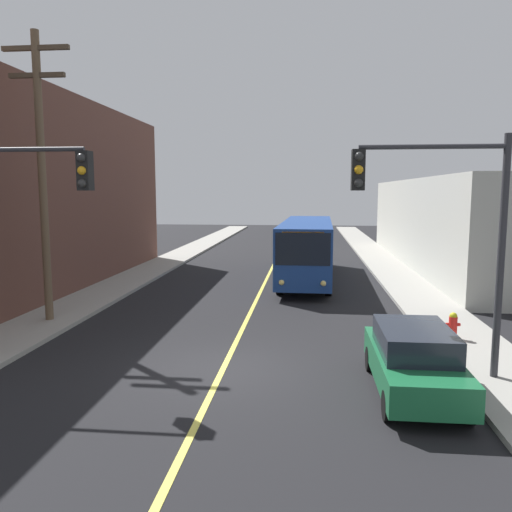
# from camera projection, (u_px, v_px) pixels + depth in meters

# --- Properties ---
(ground_plane) EXTENTS (120.00, 120.00, 0.00)m
(ground_plane) POSITION_uv_depth(u_px,v_px,m) (223.00, 369.00, 13.62)
(ground_plane) COLOR black
(sidewalk_left) EXTENTS (2.50, 90.00, 0.15)m
(sidewalk_left) POSITION_uv_depth(u_px,v_px,m) (110.00, 290.00, 24.23)
(sidewalk_left) COLOR gray
(sidewalk_left) RESTS_ON ground
(sidewalk_right) EXTENTS (2.50, 90.00, 0.15)m
(sidewalk_right) POSITION_uv_depth(u_px,v_px,m) (418.00, 296.00, 22.74)
(sidewalk_right) COLOR gray
(sidewalk_right) RESTS_ON ground
(lane_stripe_center) EXTENTS (0.16, 60.00, 0.01)m
(lane_stripe_center) POSITION_uv_depth(u_px,v_px,m) (268.00, 277.00, 28.42)
(lane_stripe_center) COLOR #D8CC4C
(lane_stripe_center) RESTS_ON ground
(building_right_warehouse) EXTENTS (12.00, 26.44, 5.57)m
(building_right_warehouse) POSITION_uv_depth(u_px,v_px,m) (501.00, 223.00, 32.04)
(building_right_warehouse) COLOR #B2B2A8
(building_right_warehouse) RESTS_ON ground
(city_bus) EXTENTS (2.89, 12.21, 3.20)m
(city_bus) POSITION_uv_depth(u_px,v_px,m) (307.00, 247.00, 27.28)
(city_bus) COLOR navy
(city_bus) RESTS_ON ground
(parked_car_green) EXTENTS (1.84, 4.41, 1.62)m
(parked_car_green) POSITION_uv_depth(u_px,v_px,m) (414.00, 359.00, 11.84)
(parked_car_green) COLOR #196038
(parked_car_green) RESTS_ON ground
(utility_pole_near) EXTENTS (2.40, 0.28, 10.10)m
(utility_pole_near) POSITION_uv_depth(u_px,v_px,m) (42.00, 165.00, 17.65)
(utility_pole_near) COLOR brown
(utility_pole_near) RESTS_ON sidewalk_left
(traffic_signal_left_corner) EXTENTS (3.75, 0.48, 6.00)m
(traffic_signal_left_corner) POSITION_uv_depth(u_px,v_px,m) (15.00, 210.00, 13.14)
(traffic_signal_left_corner) COLOR #2D2D33
(traffic_signal_left_corner) RESTS_ON sidewalk_left
(traffic_signal_right_corner) EXTENTS (3.75, 0.48, 6.00)m
(traffic_signal_right_corner) POSITION_uv_depth(u_px,v_px,m) (438.00, 211.00, 12.27)
(traffic_signal_right_corner) COLOR #2D2D33
(traffic_signal_right_corner) RESTS_ON sidewalk_right
(fire_hydrant) EXTENTS (0.44, 0.26, 0.84)m
(fire_hydrant) POSITION_uv_depth(u_px,v_px,m) (453.00, 325.00, 15.89)
(fire_hydrant) COLOR red
(fire_hydrant) RESTS_ON sidewalk_right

